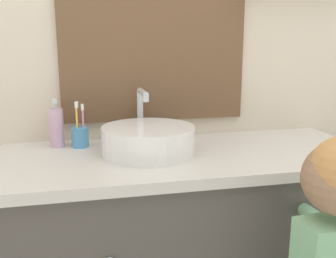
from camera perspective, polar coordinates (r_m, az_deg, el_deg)
The scene contains 5 objects.
wall_back at distance 1.58m, azimuth 1.34°, elevation 16.67°, with size 3.20×0.18×2.50m.
vanity_counter at distance 1.49m, azimuth 2.86°, elevation -18.58°, with size 1.33×0.55×0.81m.
sink_basin at distance 1.31m, azimuth -3.00°, elevation -1.50°, with size 0.32×0.38×0.21m.
toothbrush_holder at distance 1.43m, azimuth -13.28°, elevation -0.91°, with size 0.06×0.06×0.17m.
soap_dispenser at distance 1.45m, azimuth -16.62°, elevation 0.27°, with size 0.05×0.05×0.18m.
Camera 1 is at (-0.34, -0.90, 1.17)m, focal length 40.00 mm.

